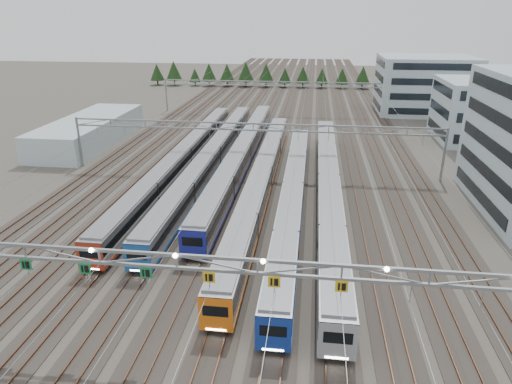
# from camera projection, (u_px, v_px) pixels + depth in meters

# --- Properties ---
(ground) EXTENTS (400.00, 400.00, 0.00)m
(ground) POSITION_uv_depth(u_px,v_px,m) (183.00, 347.00, 33.99)
(ground) COLOR #47423A
(ground) RESTS_ON ground
(track_bed) EXTENTS (54.00, 260.00, 5.42)m
(track_bed) POSITION_uv_depth(u_px,v_px,m) (282.00, 97.00, 125.75)
(track_bed) COLOR #2D2823
(track_bed) RESTS_ON ground
(train_a) EXTENTS (2.63, 64.24, 3.41)m
(train_a) POSITION_uv_depth(u_px,v_px,m) (183.00, 157.00, 72.10)
(train_a) COLOR black
(train_a) RESTS_ON ground
(train_b) EXTENTS (2.64, 65.51, 3.43)m
(train_b) POSITION_uv_depth(u_px,v_px,m) (212.00, 156.00, 72.37)
(train_b) COLOR black
(train_b) RESTS_ON ground
(train_c) EXTENTS (2.80, 63.42, 3.65)m
(train_c) POSITION_uv_depth(u_px,v_px,m) (242.00, 153.00, 73.62)
(train_c) COLOR black
(train_c) RESTS_ON ground
(train_d) EXTENTS (2.71, 62.24, 3.52)m
(train_d) POSITION_uv_depth(u_px,v_px,m) (262.00, 178.00, 62.90)
(train_d) COLOR black
(train_d) RESTS_ON ground
(train_e) EXTENTS (2.65, 55.07, 3.45)m
(train_e) POSITION_uv_depth(u_px,v_px,m) (293.00, 193.00, 57.54)
(train_e) COLOR black
(train_e) RESTS_ON ground
(train_f) EXTENTS (2.77, 62.12, 3.60)m
(train_f) POSITION_uv_depth(u_px,v_px,m) (328.00, 185.00, 59.98)
(train_f) COLOR black
(train_f) RESTS_ON ground
(gantry_near) EXTENTS (56.36, 0.61, 8.08)m
(gantry_near) POSITION_uv_depth(u_px,v_px,m) (176.00, 265.00, 31.29)
(gantry_near) COLOR gray
(gantry_near) RESTS_ON ground
(gantry_mid) EXTENTS (56.36, 0.36, 8.00)m
(gantry_mid) POSITION_uv_depth(u_px,v_px,m) (253.00, 133.00, 68.57)
(gantry_mid) COLOR gray
(gantry_mid) RESTS_ON ground
(gantry_far) EXTENTS (56.36, 0.36, 8.00)m
(gantry_far) POSITION_uv_depth(u_px,v_px,m) (278.00, 88.00, 110.11)
(gantry_far) COLOR gray
(gantry_far) RESTS_ON ground
(depot_bldg_mid) EXTENTS (14.00, 16.00, 11.51)m
(depot_bldg_mid) POSITION_uv_depth(u_px,v_px,m) (477.00, 111.00, 87.14)
(depot_bldg_mid) COLOR #ACC5CD
(depot_bldg_mid) RESTS_ON ground
(depot_bldg_north) EXTENTS (22.00, 18.00, 13.49)m
(depot_bldg_north) POSITION_uv_depth(u_px,v_px,m) (424.00, 85.00, 112.02)
(depot_bldg_north) COLOR #ACC5CD
(depot_bldg_north) RESTS_ON ground
(west_shed) EXTENTS (10.00, 30.00, 4.66)m
(west_shed) POSITION_uv_depth(u_px,v_px,m) (89.00, 131.00, 86.62)
(west_shed) COLOR #ACC5CD
(west_shed) RESTS_ON ground
(treeline) EXTENTS (106.40, 5.60, 7.02)m
(treeline) POSITION_uv_depth(u_px,v_px,m) (305.00, 75.00, 149.75)
(treeline) COLOR #332114
(treeline) RESTS_ON ground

